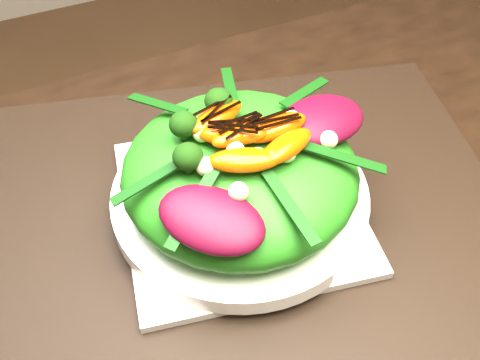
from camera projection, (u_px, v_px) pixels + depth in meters
name	position (u px, v px, depth m)	size (l,w,h in m)	color
placemat	(240.00, 209.00, 0.59)	(0.56, 0.43, 0.00)	black
plate_base	(240.00, 205.00, 0.59)	(0.24, 0.24, 0.01)	silver
salad_bowl	(240.00, 196.00, 0.58)	(0.26, 0.26, 0.02)	white
lettuce_mound	(240.00, 171.00, 0.55)	(0.23, 0.23, 0.08)	#297916
radicchio_leaf	(323.00, 120.00, 0.54)	(0.09, 0.06, 0.02)	#470719
orange_segment	(216.00, 120.00, 0.53)	(0.06, 0.03, 0.02)	#CF3D03
broccoli_floret	(167.00, 131.00, 0.51)	(0.04, 0.04, 0.04)	black
macadamia_nut	(303.00, 152.00, 0.51)	(0.02, 0.02, 0.02)	beige
balsamic_drizzle	(216.00, 113.00, 0.52)	(0.05, 0.00, 0.00)	black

